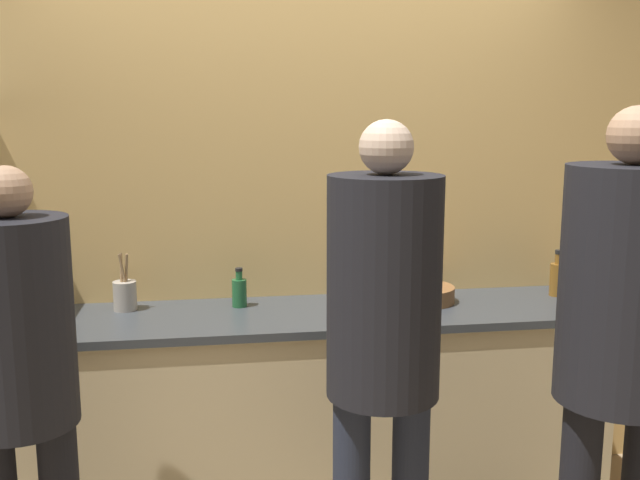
{
  "coord_description": "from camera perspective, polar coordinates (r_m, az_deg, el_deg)",
  "views": [
    {
      "loc": [
        -0.43,
        -2.65,
        1.8
      ],
      "look_at": [
        0.0,
        0.14,
        1.29
      ],
      "focal_mm": 40.0,
      "sensor_mm": 36.0,
      "label": 1
    }
  ],
  "objects": [
    {
      "name": "wall_back",
      "position": [
        3.36,
        -1.32,
        1.58
      ],
      "size": [
        5.2,
        0.06,
        2.6
      ],
      "color": "#E0B266",
      "rests_on": "ground_plane"
    },
    {
      "name": "cup_blue",
      "position": [
        3.38,
        19.41,
        -4.34
      ],
      "size": [
        0.09,
        0.09,
        0.09
      ],
      "color": "#335184",
      "rests_on": "counter"
    },
    {
      "name": "bottle_amber",
      "position": [
        3.55,
        18.47,
        -2.89
      ],
      "size": [
        0.07,
        0.07,
        0.22
      ],
      "color": "brown",
      "rests_on": "counter"
    },
    {
      "name": "person_right",
      "position": [
        2.5,
        23.06,
        -6.24
      ],
      "size": [
        0.41,
        0.41,
        1.82
      ],
      "color": "black",
      "rests_on": "ground_plane"
    },
    {
      "name": "utensil_crock",
      "position": [
        3.24,
        -15.34,
        -4.23
      ],
      "size": [
        0.1,
        0.1,
        0.25
      ],
      "color": "#ADA393",
      "rests_on": "counter"
    },
    {
      "name": "fruit_bowl",
      "position": [
        3.31,
        8.12,
        -4.26
      ],
      "size": [
        0.3,
        0.3,
        0.11
      ],
      "color": "brown",
      "rests_on": "counter"
    },
    {
      "name": "bottle_green",
      "position": [
        3.21,
        -6.47,
        -4.11
      ],
      "size": [
        0.07,
        0.07,
        0.18
      ],
      "color": "#236033",
      "rests_on": "counter"
    },
    {
      "name": "person_left",
      "position": [
        2.55,
        -22.93,
        -9.28
      ],
      "size": [
        0.36,
        0.36,
        1.64
      ],
      "color": "black",
      "rests_on": "ground_plane"
    },
    {
      "name": "counter",
      "position": [
        3.3,
        -0.57,
        -13.52
      ],
      "size": [
        2.61,
        0.63,
        0.94
      ],
      "color": "beige",
      "rests_on": "ground_plane"
    },
    {
      "name": "person_center",
      "position": [
        2.42,
        5.09,
        -7.09
      ],
      "size": [
        0.38,
        0.38,
        1.78
      ],
      "color": "#232838",
      "rests_on": "ground_plane"
    }
  ]
}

